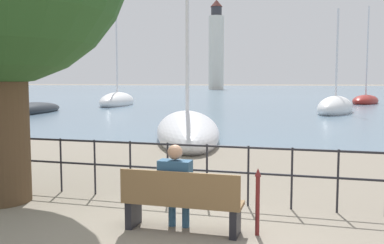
{
  "coord_description": "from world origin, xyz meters",
  "views": [
    {
      "loc": [
        1.73,
        -5.74,
        2.13
      ],
      "look_at": [
        0.0,
        0.5,
        1.53
      ],
      "focal_mm": 40.0,
      "sensor_mm": 36.0,
      "label": 1
    }
  ],
  "objects_px": {
    "sailboat_2": "(366,101)",
    "seated_person_left": "(176,183)",
    "sailboat_0": "(335,108)",
    "sailboat_1": "(117,101)",
    "harbor_lighthouse": "(216,48)",
    "closed_umbrella": "(258,198)",
    "sailboat_3": "(187,129)",
    "sailboat_5": "(27,110)",
    "park_bench": "(181,202)"
  },
  "relations": [
    {
      "from": "sailboat_0",
      "to": "sailboat_2",
      "type": "height_order",
      "value": "sailboat_2"
    },
    {
      "from": "seated_person_left",
      "to": "closed_umbrella",
      "type": "relative_size",
      "value": 1.31
    },
    {
      "from": "park_bench",
      "to": "sailboat_3",
      "type": "distance_m",
      "value": 10.37
    },
    {
      "from": "seated_person_left",
      "to": "sailboat_3",
      "type": "distance_m",
      "value": 10.28
    },
    {
      "from": "sailboat_3",
      "to": "harbor_lighthouse",
      "type": "xyz_separation_m",
      "value": [
        -24.5,
        117.39,
        12.65
      ]
    },
    {
      "from": "harbor_lighthouse",
      "to": "seated_person_left",
      "type": "bearing_deg",
      "value": -77.94
    },
    {
      "from": "closed_umbrella",
      "to": "seated_person_left",
      "type": "bearing_deg",
      "value": -175.75
    },
    {
      "from": "sailboat_1",
      "to": "sailboat_3",
      "type": "bearing_deg",
      "value": -68.07
    },
    {
      "from": "seated_person_left",
      "to": "harbor_lighthouse",
      "type": "relative_size",
      "value": 0.04
    },
    {
      "from": "sailboat_1",
      "to": "harbor_lighthouse",
      "type": "bearing_deg",
      "value": 87.23
    },
    {
      "from": "closed_umbrella",
      "to": "sailboat_2",
      "type": "distance_m",
      "value": 40.9
    },
    {
      "from": "closed_umbrella",
      "to": "sailboat_3",
      "type": "relative_size",
      "value": 0.08
    },
    {
      "from": "sailboat_1",
      "to": "sailboat_5",
      "type": "xyz_separation_m",
      "value": [
        -1.45,
        -11.26,
        -0.13
      ]
    },
    {
      "from": "sailboat_5",
      "to": "sailboat_0",
      "type": "bearing_deg",
      "value": 9.54
    },
    {
      "from": "sailboat_5",
      "to": "sailboat_1",
      "type": "bearing_deg",
      "value": 75.36
    },
    {
      "from": "sailboat_1",
      "to": "sailboat_3",
      "type": "relative_size",
      "value": 0.7
    },
    {
      "from": "park_bench",
      "to": "sailboat_5",
      "type": "relative_size",
      "value": 0.19
    },
    {
      "from": "park_bench",
      "to": "sailboat_5",
      "type": "height_order",
      "value": "sailboat_5"
    },
    {
      "from": "seated_person_left",
      "to": "sailboat_1",
      "type": "relative_size",
      "value": 0.15
    },
    {
      "from": "sailboat_0",
      "to": "sailboat_5",
      "type": "relative_size",
      "value": 0.86
    },
    {
      "from": "park_bench",
      "to": "sailboat_2",
      "type": "xyz_separation_m",
      "value": [
        7.09,
        40.61,
        -0.12
      ]
    },
    {
      "from": "sailboat_0",
      "to": "sailboat_2",
      "type": "relative_size",
      "value": 0.76
    },
    {
      "from": "sailboat_2",
      "to": "sailboat_1",
      "type": "bearing_deg",
      "value": -137.47
    },
    {
      "from": "sailboat_2",
      "to": "sailboat_3",
      "type": "height_order",
      "value": "sailboat_3"
    },
    {
      "from": "sailboat_2",
      "to": "seated_person_left",
      "type": "bearing_deg",
      "value": -80.83
    },
    {
      "from": "sailboat_2",
      "to": "sailboat_3",
      "type": "distance_m",
      "value": 32.18
    },
    {
      "from": "seated_person_left",
      "to": "closed_umbrella",
      "type": "height_order",
      "value": "seated_person_left"
    },
    {
      "from": "sailboat_3",
      "to": "sailboat_5",
      "type": "height_order",
      "value": "sailboat_3"
    },
    {
      "from": "sailboat_2",
      "to": "park_bench",
      "type": "bearing_deg",
      "value": -80.66
    },
    {
      "from": "sailboat_1",
      "to": "harbor_lighthouse",
      "type": "height_order",
      "value": "harbor_lighthouse"
    },
    {
      "from": "sailboat_3",
      "to": "sailboat_1",
      "type": "bearing_deg",
      "value": 103.81
    },
    {
      "from": "seated_person_left",
      "to": "sailboat_5",
      "type": "distance_m",
      "value": 25.85
    },
    {
      "from": "sailboat_3",
      "to": "closed_umbrella",
      "type": "bearing_deg",
      "value": -86.34
    },
    {
      "from": "sailboat_1",
      "to": "harbor_lighthouse",
      "type": "relative_size",
      "value": 0.3
    },
    {
      "from": "closed_umbrella",
      "to": "sailboat_5",
      "type": "xyz_separation_m",
      "value": [
        -18.14,
        19.41,
        -0.29
      ]
    },
    {
      "from": "sailboat_1",
      "to": "sailboat_3",
      "type": "distance_m",
      "value": 24.47
    },
    {
      "from": "harbor_lighthouse",
      "to": "sailboat_1",
      "type": "bearing_deg",
      "value": -83.1
    },
    {
      "from": "seated_person_left",
      "to": "sailboat_2",
      "type": "relative_size",
      "value": 0.12
    },
    {
      "from": "sailboat_0",
      "to": "sailboat_5",
      "type": "height_order",
      "value": "sailboat_5"
    },
    {
      "from": "sailboat_1",
      "to": "seated_person_left",
      "type": "bearing_deg",
      "value": -72.89
    },
    {
      "from": "sailboat_0",
      "to": "harbor_lighthouse",
      "type": "relative_size",
      "value": 0.28
    },
    {
      "from": "park_bench",
      "to": "harbor_lighthouse",
      "type": "relative_size",
      "value": 0.06
    },
    {
      "from": "sailboat_0",
      "to": "sailboat_3",
      "type": "distance_m",
      "value": 16.96
    },
    {
      "from": "park_bench",
      "to": "sailboat_5",
      "type": "distance_m",
      "value": 25.98
    },
    {
      "from": "park_bench",
      "to": "sailboat_0",
      "type": "height_order",
      "value": "sailboat_0"
    },
    {
      "from": "closed_umbrella",
      "to": "harbor_lighthouse",
      "type": "bearing_deg",
      "value": 102.57
    },
    {
      "from": "sailboat_0",
      "to": "harbor_lighthouse",
      "type": "distance_m",
      "value": 106.9
    },
    {
      "from": "sailboat_0",
      "to": "sailboat_3",
      "type": "relative_size",
      "value": 0.63
    },
    {
      "from": "closed_umbrella",
      "to": "sailboat_3",
      "type": "bearing_deg",
      "value": 111.45
    },
    {
      "from": "closed_umbrella",
      "to": "harbor_lighthouse",
      "type": "xyz_separation_m",
      "value": [
        -28.36,
        127.21,
        12.45
      ]
    }
  ]
}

